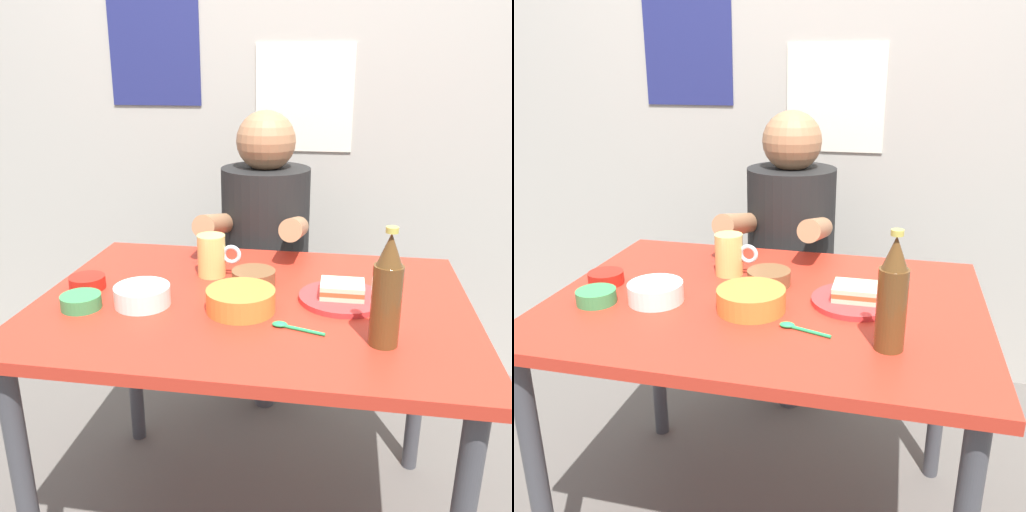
% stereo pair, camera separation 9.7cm
% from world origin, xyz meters
% --- Properties ---
extents(wall_back, '(4.40, 0.09, 2.60)m').
position_xyz_m(wall_back, '(-0.00, 1.05, 1.30)').
color(wall_back, '#ADA89E').
rests_on(wall_back, ground).
extents(dining_table, '(1.10, 0.80, 0.74)m').
position_xyz_m(dining_table, '(0.00, 0.00, 0.65)').
color(dining_table, '#B72D1E').
rests_on(dining_table, ground).
extents(stool, '(0.34, 0.34, 0.45)m').
position_xyz_m(stool, '(-0.06, 0.63, 0.35)').
color(stool, '#4C4C51').
rests_on(stool, ground).
extents(person_seated, '(0.33, 0.56, 0.72)m').
position_xyz_m(person_seated, '(-0.06, 0.62, 0.77)').
color(person_seated, black).
rests_on(person_seated, stool).
extents(plate_orange, '(0.22, 0.22, 0.01)m').
position_xyz_m(plate_orange, '(0.23, 0.03, 0.75)').
color(plate_orange, red).
rests_on(plate_orange, dining_table).
extents(sandwich, '(0.11, 0.09, 0.04)m').
position_xyz_m(sandwich, '(0.23, 0.03, 0.77)').
color(sandwich, beige).
rests_on(sandwich, plate_orange).
extents(beer_mug, '(0.13, 0.08, 0.12)m').
position_xyz_m(beer_mug, '(-0.14, 0.15, 0.80)').
color(beer_mug, '#D1BC66').
rests_on(beer_mug, dining_table).
extents(beer_bottle, '(0.06, 0.06, 0.26)m').
position_xyz_m(beer_bottle, '(0.32, -0.19, 0.86)').
color(beer_bottle, '#593819').
rests_on(beer_bottle, dining_table).
extents(soup_bowl_orange, '(0.17, 0.17, 0.05)m').
position_xyz_m(soup_bowl_orange, '(-0.02, -0.07, 0.77)').
color(soup_bowl_orange, orange).
rests_on(soup_bowl_orange, dining_table).
extents(sambal_bowl_red, '(0.10, 0.10, 0.03)m').
position_xyz_m(sambal_bowl_red, '(-0.45, 0.00, 0.76)').
color(sambal_bowl_red, '#B21E14').
rests_on(sambal_bowl_red, dining_table).
extents(rice_bowl_white, '(0.14, 0.14, 0.05)m').
position_xyz_m(rice_bowl_white, '(-0.27, -0.08, 0.77)').
color(rice_bowl_white, silver).
rests_on(rice_bowl_white, dining_table).
extents(condiment_bowl_brown, '(0.12, 0.12, 0.04)m').
position_xyz_m(condiment_bowl_brown, '(-0.01, 0.10, 0.76)').
color(condiment_bowl_brown, brown).
rests_on(condiment_bowl_brown, dining_table).
extents(dip_bowl_green, '(0.10, 0.10, 0.03)m').
position_xyz_m(dip_bowl_green, '(-0.41, -0.12, 0.76)').
color(dip_bowl_green, '#388C4C').
rests_on(dip_bowl_green, dining_table).
extents(spoon, '(0.12, 0.05, 0.01)m').
position_xyz_m(spoon, '(0.11, -0.15, 0.75)').
color(spoon, '#26A559').
rests_on(spoon, dining_table).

